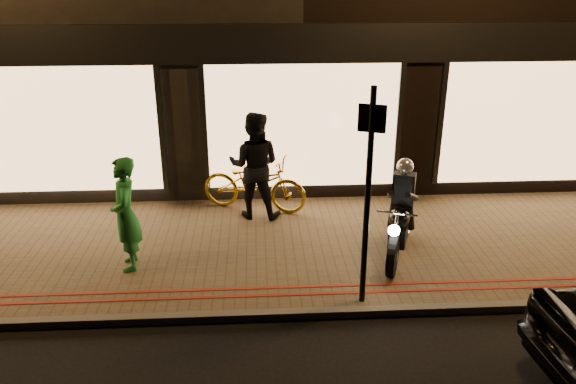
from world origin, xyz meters
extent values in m
plane|color=black|center=(0.00, 0.00, 0.00)|extent=(90.00, 90.00, 0.00)
cube|color=brown|center=(0.00, 2.00, 0.06)|extent=(50.00, 4.00, 0.12)
cube|color=#59544C|center=(0.00, 0.05, 0.06)|extent=(50.00, 0.14, 0.12)
cube|color=maroon|center=(0.00, 0.45, 0.12)|extent=(50.00, 0.06, 0.01)
cube|color=maroon|center=(0.00, 0.65, 0.12)|extent=(50.00, 0.06, 0.01)
cube|color=black|center=(0.00, 3.95, 3.15)|extent=(48.00, 0.12, 0.70)
cube|color=#F0B878|center=(-4.50, 3.94, 1.61)|extent=(3.60, 0.06, 2.38)
cube|color=#F0B878|center=(0.00, 3.94, 1.61)|extent=(3.60, 0.06, 2.38)
cube|color=#F0B878|center=(4.50, 3.94, 1.61)|extent=(3.60, 0.06, 2.38)
cylinder|color=black|center=(1.11, 0.92, 0.44)|extent=(0.34, 0.64, 0.64)
cylinder|color=black|center=(1.58, 2.13, 0.44)|extent=(0.34, 0.64, 0.64)
cylinder|color=silver|center=(1.11, 0.92, 0.44)|extent=(0.18, 0.18, 0.14)
cylinder|color=silver|center=(1.58, 2.13, 0.44)|extent=(0.18, 0.18, 0.14)
cube|color=black|center=(1.36, 1.57, 0.52)|extent=(0.50, 0.75, 0.30)
ellipsoid|color=black|center=(1.31, 1.45, 0.82)|extent=(0.48, 0.59, 0.29)
cube|color=black|center=(1.47, 1.85, 0.82)|extent=(0.40, 0.59, 0.09)
cylinder|color=silver|center=(1.16, 1.06, 1.07)|extent=(0.57, 0.25, 0.03)
cylinder|color=silver|center=(1.13, 0.96, 0.74)|extent=(0.16, 0.32, 0.71)
sphere|color=white|center=(1.07, 0.83, 0.90)|extent=(0.22, 0.22, 0.17)
cylinder|color=silver|center=(1.63, 1.95, 0.40)|extent=(0.26, 0.54, 0.07)
cube|color=black|center=(1.42, 1.73, 1.17)|extent=(0.40, 0.33, 0.55)
sphere|color=#B3B4BA|center=(1.40, 1.67, 1.58)|extent=(0.34, 0.34, 0.26)
cylinder|color=black|center=(1.16, 1.49, 1.20)|extent=(0.22, 0.60, 0.34)
cylinder|color=black|center=(1.46, 1.37, 1.20)|extent=(0.37, 0.57, 0.34)
cylinder|color=black|center=(1.28, 1.74, 0.72)|extent=(0.13, 0.27, 0.46)
cylinder|color=black|center=(1.54, 1.64, 0.72)|extent=(0.26, 0.28, 0.46)
cylinder|color=black|center=(0.54, 0.25, 1.62)|extent=(0.10, 0.10, 3.00)
cube|color=black|center=(0.54, 0.25, 2.72)|extent=(0.34, 0.16, 0.35)
imported|color=gold|center=(-0.94, 3.50, 0.65)|extent=(2.14, 1.30, 1.06)
imported|color=#228033|center=(-2.86, 1.41, 1.00)|extent=(0.55, 0.72, 1.77)
imported|color=black|center=(-0.93, 3.21, 1.10)|extent=(1.08, 0.91, 1.97)
camera|label=1|loc=(-0.89, -6.36, 4.46)|focal=35.00mm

